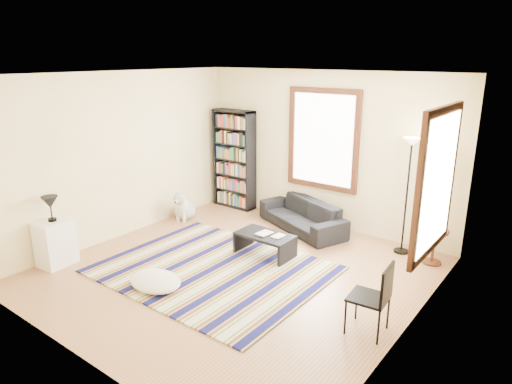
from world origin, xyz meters
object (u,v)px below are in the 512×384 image
Objects in this scene: floor_lamp at (407,197)px; bookshelf at (234,159)px; floor_cushion at (155,281)px; side_table at (433,247)px; white_cabinet at (56,243)px; dog at (185,205)px; coffee_table at (265,245)px; folding_chair at (368,298)px; sofa at (302,215)px.

bookshelf is at bearing 177.31° from floor_lamp.
floor_cushion is 4.12m from side_table.
white_cabinet is 1.23× the size of dog.
dog is (-2.20, 0.41, 0.10)m from coffee_table.
folding_chair is (4.08, -2.56, -0.57)m from bookshelf.
white_cabinet is at bearing -166.72° from floor_cushion.
side_table is 0.63× the size of folding_chair.
coffee_table is at bearing -27.57° from dog.
coffee_table is 1.29× the size of white_cabinet.
floor_lamp is 3.44× the size of side_table.
floor_cushion is at bearing -169.22° from folding_chair.
bookshelf is at bearing 140.57° from coffee_table.
folding_chair is 1.52× the size of dog.
bookshelf reaches higher than floor_lamp.
floor_cushion is (1.37, -3.34, -0.90)m from bookshelf.
bookshelf is 3.53× the size of dog.
floor_lamp is (1.82, 0.10, 0.67)m from sofa.
floor_lamp reaches higher than folding_chair.
bookshelf is 3.83m from white_cabinet.
floor_cushion is 2.71m from dog.
sofa is 2.11× the size of folding_chair.
floor_cushion is at bearing -108.13° from coffee_table.
floor_cushion is at bearing -132.16° from side_table.
floor_cushion is at bearing -125.34° from floor_lamp.
folding_chair is at bearing -32.12° from bookshelf.
dog is (-2.06, -0.92, 0.02)m from sofa.
white_cabinet reaches higher than side_table.
floor_cushion is (-0.43, -3.07, -0.17)m from sofa.
bookshelf is 1.08× the size of floor_lamp.
sofa is 3.11m from floor_cushion.
floor_lamp reaches higher than floor_cushion.
folding_chair is at bearing -91.26° from side_table.
side_table is 5.68m from white_cabinet.
folding_chair reaches higher than white_cabinet.
folding_chair reaches higher than coffee_table.
sofa is 2.26m from dog.
side_table is at bearing 32.10° from white_cabinet.
sofa is at bearing 95.91° from coffee_table.
white_cabinet is at bearing -136.93° from coffee_table.
floor_cushion is at bearing 7.79° from white_cabinet.
bookshelf reaches higher than folding_chair.
sofa is 2.31× the size of floor_cushion.
sofa is at bearing 179.53° from side_table.
folding_chair is at bearing -79.00° from floor_lamp.
bookshelf is 2.55× the size of floor_cushion.
coffee_table reaches higher than floor_cushion.
dog reaches higher than floor_cushion.
side_table is at bearing -13.03° from floor_lamp.
folding_chair is at bearing -23.15° from sofa.
coffee_table is 2.36m from folding_chair.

